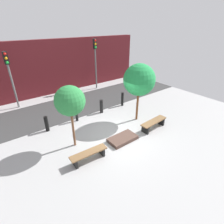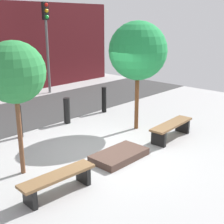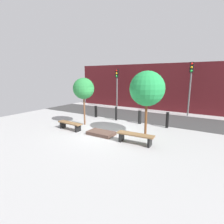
# 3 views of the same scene
# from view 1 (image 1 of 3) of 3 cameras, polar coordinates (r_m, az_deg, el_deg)

# --- Properties ---
(ground_plane) EXTENTS (18.00, 18.00, 0.00)m
(ground_plane) POSITION_cam_1_polar(r_m,az_deg,el_deg) (9.25, 1.72, -7.91)
(ground_plane) COLOR #A1A1A1
(road_strip) EXTENTS (18.00, 3.67, 0.01)m
(road_strip) POSITION_cam_1_polar(r_m,az_deg,el_deg) (12.85, -12.02, 2.18)
(road_strip) COLOR #363636
(road_strip) RESTS_ON ground
(building_facade) EXTENTS (16.20, 0.50, 4.21)m
(building_facade) POSITION_cam_1_polar(r_m,az_deg,el_deg) (15.20, -18.76, 13.67)
(building_facade) COLOR #511419
(building_facade) RESTS_ON ground
(bench_left) EXTENTS (1.67, 0.48, 0.44)m
(bench_left) POSITION_cam_1_polar(r_m,az_deg,el_deg) (7.72, -7.59, -13.55)
(bench_left) COLOR black
(bench_left) RESTS_ON ground
(bench_right) EXTENTS (1.78, 0.53, 0.48)m
(bench_right) POSITION_cam_1_polar(r_m,az_deg,el_deg) (9.98, 13.43, -3.53)
(bench_right) COLOR black
(bench_right) RESTS_ON ground
(planter_bed) EXTENTS (1.46, 0.82, 0.18)m
(planter_bed) POSITION_cam_1_polar(r_m,az_deg,el_deg) (8.93, 3.50, -8.69)
(planter_bed) COLOR #4E3930
(planter_bed) RESTS_ON ground
(tree_behind_left_bench) EXTENTS (1.33, 1.33, 3.01)m
(tree_behind_left_bench) POSITION_cam_1_polar(r_m,az_deg,el_deg) (7.67, -13.59, 3.48)
(tree_behind_left_bench) COLOR brown
(tree_behind_left_bench) RESTS_ON ground
(tree_behind_right_bench) EXTENTS (1.78, 1.78, 3.38)m
(tree_behind_right_bench) POSITION_cam_1_polar(r_m,az_deg,el_deg) (9.91, 8.87, 10.29)
(tree_behind_right_bench) COLOR brown
(tree_behind_right_bench) RESTS_ON ground
(bollard_far_left) EXTENTS (0.20, 0.20, 0.87)m
(bollard_far_left) POSITION_cam_1_polar(r_m,az_deg,el_deg) (10.09, -20.57, -3.64)
(bollard_far_left) COLOR black
(bollard_far_left) RESTS_ON ground
(bollard_left) EXTENTS (0.15, 0.15, 0.98)m
(bollard_left) POSITION_cam_1_polar(r_m,az_deg,el_deg) (10.59, -11.52, -0.48)
(bollard_left) COLOR black
(bollard_left) RESTS_ON ground
(bollard_center) EXTENTS (0.22, 0.22, 0.88)m
(bollard_center) POSITION_cam_1_polar(r_m,az_deg,el_deg) (11.41, -3.47, 1.86)
(bollard_center) COLOR black
(bollard_center) RESTS_ON ground
(bollard_right) EXTENTS (0.18, 0.18, 0.97)m
(bollard_right) POSITION_cam_1_polar(r_m,az_deg,el_deg) (12.39, 3.41, 4.22)
(bollard_right) COLOR black
(bollard_right) RESTS_ON ground
(traffic_light_west) EXTENTS (0.28, 0.27, 3.75)m
(traffic_light_west) POSITION_cam_1_polar(r_m,az_deg,el_deg) (13.15, -30.55, 11.57)
(traffic_light_west) COLOR slate
(traffic_light_west) RESTS_ON ground
(traffic_light_mid_west) EXTENTS (0.28, 0.27, 4.15)m
(traffic_light_mid_west) POSITION_cam_1_polar(r_m,az_deg,el_deg) (15.32, -5.45, 17.84)
(traffic_light_mid_west) COLOR #5D5D5D
(traffic_light_mid_west) RESTS_ON ground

